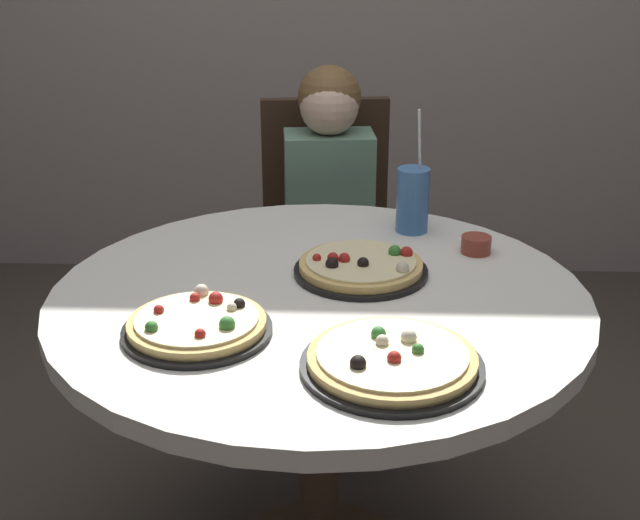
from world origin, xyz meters
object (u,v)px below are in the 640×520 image
pizza_veggie (361,267)px  pizza_cheese (392,361)px  diner_child (330,272)px  pizza_pepperoni (198,325)px  dining_table (319,337)px  chair_wooden (327,236)px  soda_cup (413,200)px  sauce_bowl (476,245)px

pizza_veggie → pizza_cheese: 0.41m
diner_child → pizza_pepperoni: (-0.23, -0.91, 0.28)m
dining_table → chair_wooden: (-0.01, 0.90, -0.11)m
dining_table → pizza_cheese: 0.37m
chair_wooden → pizza_cheese: chair_wooden is taller
diner_child → soda_cup: 0.53m
chair_wooden → diner_child: diner_child is taller
soda_cup → sauce_bowl: soda_cup is taller
soda_cup → sauce_bowl: bearing=-45.0°
dining_table → chair_wooden: chair_wooden is taller
pizza_pepperoni → chair_wooden: bearing=79.0°
diner_child → pizza_pepperoni: bearing=-104.1°
chair_wooden → sauce_bowl: chair_wooden is taller
pizza_cheese → soda_cup: (0.08, 0.69, 0.06)m
pizza_veggie → pizza_pepperoni: (-0.31, -0.29, -0.00)m
pizza_cheese → soda_cup: 0.69m
sauce_bowl → soda_cup: bearing=135.0°
pizza_cheese → sauce_bowl: bearing=68.2°
diner_child → pizza_veggie: (0.08, -0.62, 0.28)m
pizza_veggie → pizza_pepperoni: 0.42m
diner_child → pizza_pepperoni: 0.98m
diner_child → pizza_cheese: 1.08m
chair_wooden → pizza_cheese: (0.15, -1.21, 0.24)m
chair_wooden → soda_cup: soda_cup is taller
pizza_veggie → sauce_bowl: (0.27, 0.13, 0.00)m
pizza_pepperoni → soda_cup: 0.72m
chair_wooden → diner_child: size_ratio=0.88×
dining_table → soda_cup: bearing=59.6°
diner_child → pizza_veggie: diner_child is taller
pizza_veggie → soda_cup: 0.31m
chair_wooden → soda_cup: bearing=-66.9°
chair_wooden → pizza_pepperoni: size_ratio=3.34×
diner_child → sauce_bowl: 0.66m
diner_child → soda_cup: (0.21, -0.35, 0.35)m
pizza_veggie → sauce_bowl: bearing=26.7°
pizza_veggie → pizza_cheese: size_ratio=0.91×
dining_table → pizza_veggie: (0.09, 0.09, 0.12)m
soda_cup → pizza_cheese: bearing=-96.5°
chair_wooden → diner_child: bearing=-85.0°
soda_cup → sauce_bowl: 0.21m
chair_wooden → pizza_veggie: 0.84m
dining_table → diner_child: diner_child is taller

